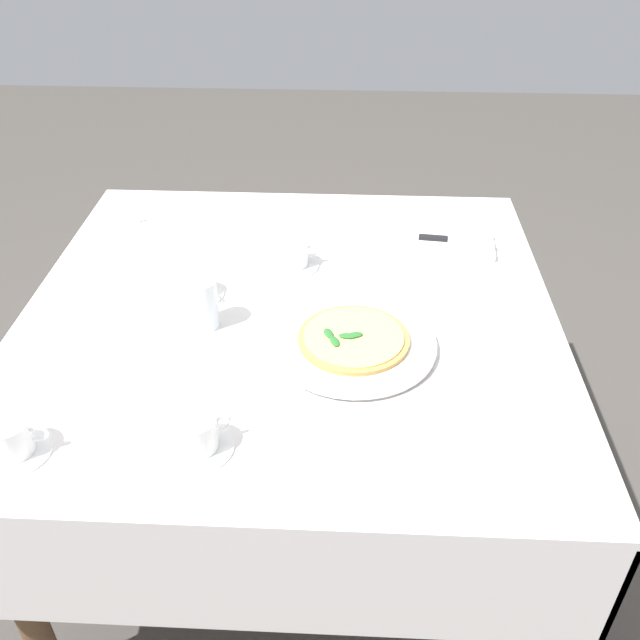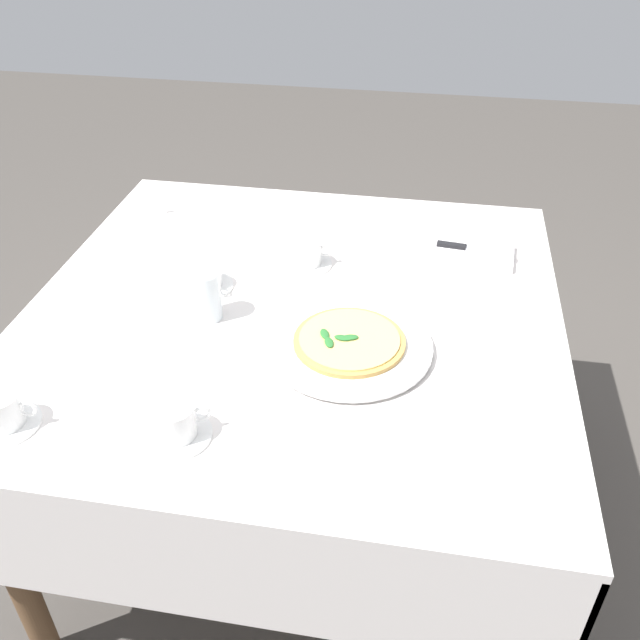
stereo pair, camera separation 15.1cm
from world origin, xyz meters
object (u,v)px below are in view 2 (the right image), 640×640
dinner_knife (471,248)px  coffee_cup_near_right (306,254)px  coffee_cup_back_corner (2,412)px  menu_card (149,205)px  pizza (349,340)px  water_glass_left_edge (206,298)px  pizza_plate (349,346)px  napkin_folded (469,253)px  coffee_cup_center_back (175,423)px  coffee_cup_far_right (206,278)px

dinner_knife → coffee_cup_near_right: bearing=-158.3°
coffee_cup_back_corner → menu_card: (-0.05, 0.86, -0.00)m
pizza → menu_card: 0.83m
coffee_cup_near_right → water_glass_left_edge: water_glass_left_edge is taller
pizza_plate → coffee_cup_near_right: bearing=115.2°
pizza → dinner_knife: (0.26, 0.44, -0.00)m
coffee_cup_back_corner → dinner_knife: size_ratio=0.67×
napkin_folded → menu_card: (-0.90, 0.08, 0.02)m
coffee_cup_center_back → pizza: bearing=48.2°
coffee_cup_near_right → coffee_cup_center_back: size_ratio=1.01×
coffee_cup_back_corner → dinner_knife: coffee_cup_back_corner is taller
pizza → napkin_folded: pizza is taller
coffee_cup_center_back → coffee_cup_back_corner: bearing=-175.2°
coffee_cup_near_right → napkin_folded: coffee_cup_near_right is taller
pizza_plate → dinner_knife: bearing=59.9°
coffee_cup_near_right → coffee_cup_center_back: coffee_cup_center_back is taller
pizza_plate → coffee_cup_far_right: bearing=153.6°
coffee_cup_back_corner → dinner_knife: bearing=42.2°
coffee_cup_center_back → coffee_cup_back_corner: same height
coffee_cup_back_corner → water_glass_left_edge: 0.48m
pizza_plate → pizza: size_ratio=1.49×
pizza_plate → coffee_cup_back_corner: bearing=-150.8°
coffee_cup_near_right → water_glass_left_edge: bearing=-124.2°
menu_card → coffee_cup_back_corner: bearing=-109.2°
water_glass_left_edge → napkin_folded: size_ratio=0.51×
pizza → napkin_folded: bearing=60.2°
pizza → coffee_cup_far_right: coffee_cup_far_right is taller
pizza_plate → napkin_folded: (0.25, 0.44, -0.00)m
water_glass_left_edge → dinner_knife: water_glass_left_edge is taller
coffee_cup_back_corner → menu_card: size_ratio=1.56×
water_glass_left_edge → menu_card: bearing=124.4°
coffee_cup_far_right → napkin_folded: size_ratio=0.57×
coffee_cup_near_right → menu_card: size_ratio=1.55×
coffee_cup_far_right → menu_card: (-0.27, 0.34, 0.00)m
coffee_cup_near_right → coffee_cup_center_back: 0.64m
pizza → menu_card: (-0.64, 0.52, 0.01)m
dinner_knife → water_glass_left_edge: bearing=-141.2°
dinner_knife → menu_card: bearing=-179.1°
coffee_cup_far_right → napkin_folded: (0.62, 0.26, -0.02)m
coffee_cup_near_right → coffee_cup_center_back: bearing=-100.7°
coffee_cup_center_back → coffee_cup_far_right: 0.50m
pizza_plate → coffee_cup_back_corner: size_ratio=2.66×
pizza_plate → coffee_cup_center_back: size_ratio=2.70×
coffee_cup_far_right → napkin_folded: coffee_cup_far_right is taller
pizza → napkin_folded: size_ratio=1.03×
coffee_cup_center_back → pizza_plate: bearing=48.1°
pizza → coffee_cup_back_corner: (-0.59, -0.33, 0.01)m
coffee_cup_far_right → dinner_knife: bearing=22.2°
coffee_cup_back_corner → dinner_knife: 1.15m
coffee_cup_far_right → menu_card: bearing=128.8°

